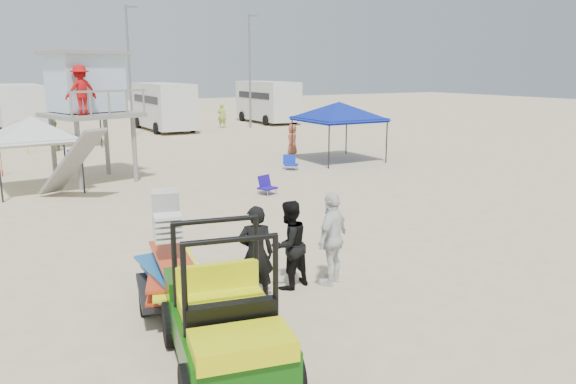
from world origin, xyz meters
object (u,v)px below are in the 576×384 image
surf_trailer (171,268)px  canopy_blue (339,105)px  lifeguard_tower (86,88)px  utility_cart (224,308)px  man_left (256,254)px

surf_trailer → canopy_blue: (12.19, 12.36, 1.80)m
surf_trailer → lifeguard_tower: bearing=84.8°
utility_cart → surf_trailer: size_ratio=1.31×
utility_cart → lifeguard_tower: bearing=85.5°
utility_cart → lifeguard_tower: lifeguard_tower is taller
canopy_blue → man_left: bearing=-130.1°
man_left → surf_trailer: bearing=11.2°
surf_trailer → man_left: size_ratio=1.24×
lifeguard_tower → canopy_blue: lifeguard_tower is taller
man_left → lifeguard_tower: size_ratio=0.38×
utility_cart → surf_trailer: utility_cart is taller
man_left → lifeguard_tower: bearing=-66.2°
surf_trailer → man_left: bearing=-11.2°
surf_trailer → lifeguard_tower: size_ratio=0.48×
man_left → lifeguard_tower: (-0.33, 13.30, 2.63)m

